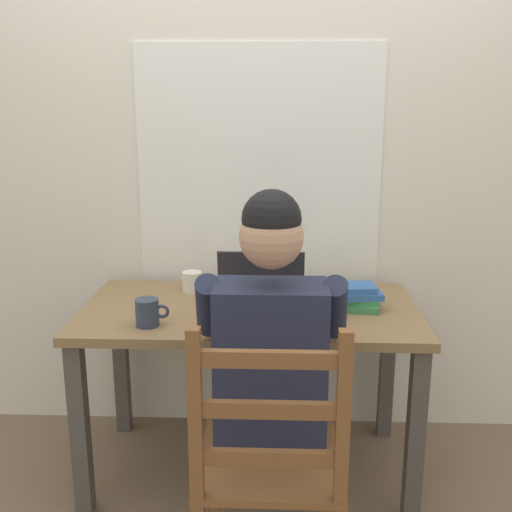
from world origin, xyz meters
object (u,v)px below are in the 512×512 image
object	(u,v)px
seated_person	(271,357)
laptop	(260,302)
desk	(250,332)
coffee_mug_dark	(148,312)
computer_mouse	(325,316)
book_stack_main	(354,297)
wooden_chair	(269,468)
coffee_mug_white	(193,282)

from	to	relation	value
seated_person	laptop	size ratio (longest dim) A/B	3.80
desk	coffee_mug_dark	distance (m)	0.44
computer_mouse	book_stack_main	bearing A→B (deg)	49.96
seated_person	computer_mouse	xyz separation A→B (m)	(0.19, 0.28, 0.04)
wooden_chair	laptop	bearing A→B (deg)	94.29
computer_mouse	wooden_chair	bearing A→B (deg)	-108.98
computer_mouse	coffee_mug_white	size ratio (longest dim) A/B	0.83
laptop	coffee_mug_dark	distance (m)	0.41
coffee_mug_dark	wooden_chair	bearing A→B (deg)	-47.69
coffee_mug_white	laptop	bearing A→B (deg)	-44.75
computer_mouse	coffee_mug_white	world-z (taller)	coffee_mug_white
computer_mouse	coffee_mug_dark	xyz separation A→B (m)	(-0.64, -0.08, 0.03)
wooden_chair	computer_mouse	world-z (taller)	wooden_chair
desk	seated_person	size ratio (longest dim) A/B	1.04
wooden_chair	coffee_mug_white	size ratio (longest dim) A/B	7.89
laptop	coffee_mug_white	size ratio (longest dim) A/B	2.74
computer_mouse	coffee_mug_white	bearing A→B (deg)	148.29
seated_person	laptop	bearing A→B (deg)	98.02
laptop	computer_mouse	size ratio (longest dim) A/B	3.30
seated_person	laptop	distance (m)	0.33
desk	coffee_mug_white	distance (m)	0.35
desk	seated_person	xyz separation A→B (m)	(0.09, -0.42, 0.08)
coffee_mug_white	coffee_mug_dark	distance (m)	0.42
wooden_chair	coffee_mug_dark	size ratio (longest dim) A/B	7.78
seated_person	wooden_chair	xyz separation A→B (m)	(0.00, -0.28, -0.22)
coffee_mug_white	coffee_mug_dark	world-z (taller)	coffee_mug_dark
coffee_mug_white	book_stack_main	xyz separation A→B (m)	(0.65, -0.19, 0.00)
laptop	computer_mouse	bearing A→B (deg)	-9.01
book_stack_main	wooden_chair	bearing A→B (deg)	-113.97
wooden_chair	coffee_mug_dark	xyz separation A→B (m)	(-0.44, 0.49, 0.30)
laptop	computer_mouse	world-z (taller)	laptop
seated_person	coffee_mug_dark	world-z (taller)	seated_person
coffee_mug_white	coffee_mug_dark	bearing A→B (deg)	-104.44
computer_mouse	coffee_mug_dark	size ratio (longest dim) A/B	0.82
laptop	coffee_mug_white	distance (m)	0.41
wooden_chair	computer_mouse	distance (m)	0.65
coffee_mug_white	book_stack_main	bearing A→B (deg)	-15.90
desk	coffee_mug_white	xyz separation A→B (m)	(-0.25, 0.19, 0.15)
seated_person	book_stack_main	distance (m)	0.53
wooden_chair	book_stack_main	xyz separation A→B (m)	(0.31, 0.71, 0.29)
wooden_chair	computer_mouse	size ratio (longest dim) A/B	9.49
book_stack_main	coffee_mug_dark	bearing A→B (deg)	-163.86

